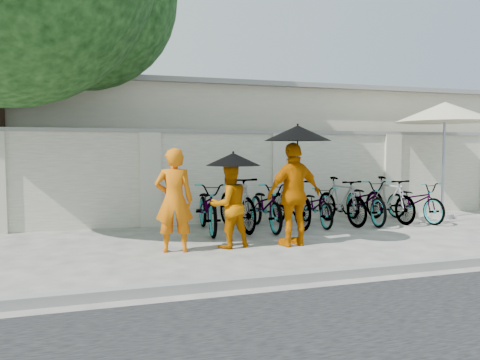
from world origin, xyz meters
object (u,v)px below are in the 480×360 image
object	(u,v)px
monk_center	(229,205)
patio_umbrella	(445,113)
monk_right	(294,194)
monk_left	(174,200)

from	to	relation	value
monk_center	patio_umbrella	distance (m)	6.29
monk_center	patio_umbrella	xyz separation A→B (m)	(5.80, 1.67, 1.77)
monk_center	monk_right	distance (m)	1.13
monk_right	patio_umbrella	xyz separation A→B (m)	(4.70, 1.86, 1.60)
monk_center	patio_umbrella	size ratio (longest dim) A/B	0.48
patio_umbrella	monk_right	bearing A→B (deg)	-158.36
monk_right	monk_left	bearing A→B (deg)	-14.49
monk_right	patio_umbrella	world-z (taller)	patio_umbrella
monk_left	patio_umbrella	xyz separation A→B (m)	(6.74, 1.73, 1.65)
monk_center	monk_right	world-z (taller)	monk_right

